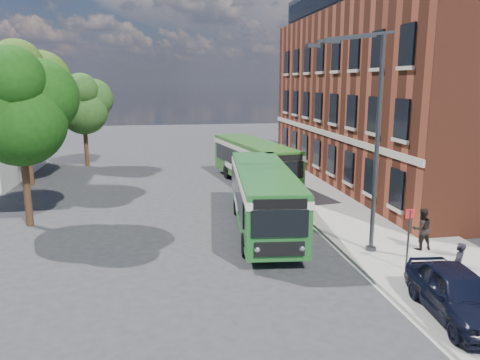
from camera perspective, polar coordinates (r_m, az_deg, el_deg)
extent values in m
plane|color=#2C2C2E|center=(21.09, 0.20, -7.87)|extent=(120.00, 120.00, 0.00)
cube|color=gray|center=(30.28, 10.73, -1.78)|extent=(6.00, 48.00, 0.15)
cube|color=beige|center=(29.39, 5.13, -2.18)|extent=(0.12, 48.00, 0.01)
cube|color=brown|center=(36.04, 19.50, 9.44)|extent=(12.00, 26.00, 12.00)
cube|color=beige|center=(33.71, 10.15, 5.71)|extent=(0.12, 26.00, 0.35)
cylinder|color=#343638|center=(33.90, -25.35, 6.32)|extent=(0.10, 0.10, 9.00)
cube|color=#B61D14|center=(33.71, -25.23, 13.31)|extent=(0.90, 0.02, 0.60)
cylinder|color=#343638|center=(20.75, 15.63, -8.22)|extent=(0.44, 0.44, 0.30)
cylinder|color=#343638|center=(19.72, 16.34, 3.74)|extent=(0.18, 0.18, 9.00)
cube|color=#343638|center=(18.55, 14.39, 16.70)|extent=(2.58, 0.46, 0.37)
cube|color=#343638|center=(19.65, 12.93, 16.48)|extent=(2.58, 0.46, 0.37)
cube|color=#343638|center=(17.63, 11.18, 16.29)|extent=(0.55, 0.22, 0.16)
cube|color=#343638|center=(19.66, 8.88, 15.90)|extent=(0.55, 0.22, 0.16)
cylinder|color=#343638|center=(18.74, 19.79, -7.13)|extent=(0.08, 0.08, 2.50)
cube|color=red|center=(18.42, 20.03, -3.89)|extent=(0.35, 0.04, 0.35)
cube|color=#236427|center=(22.86, 2.87, -1.67)|extent=(3.62, 11.13, 2.45)
cube|color=#236427|center=(23.19, 2.84, -4.73)|extent=(3.66, 11.18, 0.14)
cube|color=black|center=(23.01, -0.38, -1.24)|extent=(1.03, 9.09, 1.10)
cube|color=black|center=(23.29, 5.92, -1.14)|extent=(1.03, 9.09, 1.10)
cube|color=#F4F1C9|center=(22.68, 2.90, 0.36)|extent=(3.69, 11.20, 0.32)
cube|color=#236427|center=(22.61, 2.90, 1.25)|extent=(3.51, 11.02, 0.12)
cube|color=black|center=(17.55, 4.92, -5.32)|extent=(2.15, 0.30, 1.05)
cube|color=black|center=(17.34, 4.97, -2.96)|extent=(2.00, 0.29, 0.38)
cube|color=black|center=(17.87, 4.86, -8.39)|extent=(1.90, 0.28, 0.55)
sphere|color=silver|center=(17.78, 2.12, -8.46)|extent=(0.26, 0.26, 0.26)
sphere|color=silver|center=(18.03, 7.56, -8.27)|extent=(0.26, 0.26, 0.26)
cube|color=black|center=(28.16, 1.61, 1.40)|extent=(2.00, 0.29, 0.90)
cube|color=white|center=(23.87, -0.50, -2.61)|extent=(0.37, 3.19, 0.45)
cylinder|color=black|center=(19.61, 0.63, -7.87)|extent=(0.38, 1.02, 1.00)
cylinder|color=black|center=(19.92, 7.42, -7.66)|extent=(0.38, 1.02, 1.00)
cylinder|color=black|center=(25.65, -0.43, -3.08)|extent=(0.38, 1.02, 1.00)
cylinder|color=black|center=(25.88, 4.75, -2.99)|extent=(0.38, 1.02, 1.00)
cube|color=#2B631E|center=(32.87, 1.71, 2.52)|extent=(4.29, 11.04, 2.45)
cube|color=#2B631E|center=(33.10, 1.70, 0.35)|extent=(4.34, 11.09, 0.14)
cube|color=black|center=(32.70, -0.57, 2.70)|extent=(1.60, 8.86, 1.10)
cube|color=black|center=(33.60, 3.57, 2.93)|extent=(1.60, 8.86, 1.10)
cube|color=#F0E8C5|center=(32.75, 1.72, 3.95)|extent=(4.36, 11.11, 0.32)
cube|color=#2B631E|center=(32.70, 1.72, 4.57)|extent=(4.18, 10.93, 0.12)
cube|color=black|center=(27.93, 5.72, 1.15)|extent=(2.13, 0.44, 1.05)
cube|color=black|center=(27.79, 5.76, 2.67)|extent=(1.98, 0.42, 0.38)
cube|color=black|center=(28.13, 5.68, -0.85)|extent=(1.89, 0.40, 0.55)
sphere|color=silver|center=(27.80, 4.08, -0.97)|extent=(0.26, 0.26, 0.26)
sphere|color=silver|center=(28.51, 7.21, -0.71)|extent=(0.26, 0.26, 0.26)
cube|color=black|center=(37.88, -1.24, 4.12)|extent=(1.98, 0.42, 0.90)
cube|color=white|center=(33.47, -0.97, 1.61)|extent=(0.58, 3.16, 0.45)
cylinder|color=black|center=(29.42, 2.08, -1.13)|extent=(0.45, 1.03, 1.00)
cylinder|color=black|center=(30.34, 6.20, -0.79)|extent=(0.45, 1.03, 1.00)
cylinder|color=black|center=(35.11, -1.61, 1.02)|extent=(0.45, 1.03, 1.00)
cylinder|color=black|center=(35.88, 1.95, 1.25)|extent=(0.45, 1.03, 1.00)
imported|color=black|center=(15.86, 25.00, -12.40)|extent=(2.28, 4.63, 1.52)
imported|color=black|center=(17.86, 25.04, -9.46)|extent=(0.72, 0.67, 1.65)
imported|color=black|center=(21.26, 21.26, -5.57)|extent=(0.88, 0.68, 1.79)
cylinder|color=#342113|center=(25.60, -24.54, -1.04)|extent=(0.36, 0.36, 3.75)
sphere|color=#143D0D|center=(25.12, -25.21, 6.56)|extent=(4.43, 4.43, 4.43)
sphere|color=#143D0D|center=(25.52, -23.17, 9.30)|extent=(3.75, 3.75, 3.75)
sphere|color=#143D0D|center=(24.23, -26.16, 10.98)|extent=(3.07, 3.07, 3.07)
cylinder|color=#342113|center=(35.67, -24.29, 2.75)|extent=(0.36, 0.36, 4.21)
sphere|color=#325117|center=(35.34, -24.82, 8.88)|extent=(4.98, 4.98, 4.98)
sphere|color=#325117|center=(35.83, -23.18, 11.04)|extent=(4.21, 4.21, 4.21)
sphere|color=#325117|center=(34.91, -26.60, 9.96)|extent=(3.83, 3.83, 3.83)
sphere|color=#325117|center=(34.41, -25.56, 12.44)|extent=(3.44, 3.44, 3.44)
cylinder|color=#342113|center=(42.07, -18.24, 3.86)|extent=(0.36, 0.36, 3.35)
sphere|color=#254B1A|center=(41.78, -18.51, 7.99)|extent=(3.96, 3.96, 3.96)
sphere|color=#254B1A|center=(42.23, -17.44, 9.44)|extent=(3.35, 3.35, 3.35)
sphere|color=#254B1A|center=(41.33, -19.62, 8.73)|extent=(3.05, 3.05, 3.05)
sphere|color=#254B1A|center=(40.96, -18.83, 10.36)|extent=(2.74, 2.74, 2.74)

